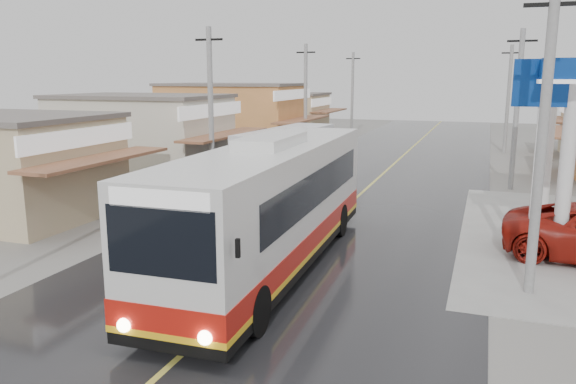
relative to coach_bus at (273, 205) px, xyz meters
name	(u,v)px	position (x,y,z in m)	size (l,w,h in m)	color
ground	(283,264)	(0.21, 0.34, -1.93)	(120.00, 120.00, 0.00)	slate
road	(375,181)	(0.21, 15.34, -1.92)	(12.00, 90.00, 0.02)	black
centre_line	(375,180)	(0.21, 15.34, -1.90)	(0.15, 90.00, 0.01)	#D8CC4C
shopfronts_left	(194,162)	(-12.79, 18.34, -1.93)	(11.00, 44.00, 5.20)	tan
utility_poles_left	(265,171)	(-6.79, 16.34, -1.93)	(1.60, 50.00, 8.00)	gray
utility_poles_right	(510,189)	(7.21, 15.34, -1.93)	(1.60, 36.00, 8.00)	gray
coach_bus	(273,205)	(0.00, 0.00, 0.00)	(3.19, 12.88, 4.00)	silver
second_bus	(287,154)	(-4.31, 13.33, -0.37)	(3.04, 8.86, 2.89)	silver
cyclist	(244,188)	(-4.49, 8.01, -1.28)	(0.96, 1.92, 1.98)	black
tricycle_near	(160,184)	(-7.94, 6.35, -1.01)	(1.56, 2.11, 1.61)	#26262D
tyre_stack	(182,199)	(-7.02, 6.71, -1.70)	(0.89, 0.89, 0.45)	black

